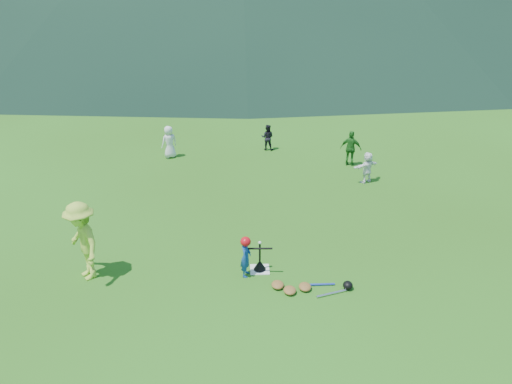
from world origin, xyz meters
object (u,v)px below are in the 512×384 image
at_px(fielder_b, 267,137).
at_px(equipment_pile, 305,287).
at_px(fielder_c, 351,148).
at_px(adult_coach, 83,241).
at_px(batter_child, 246,257).
at_px(home_plate, 260,269).
at_px(batting_tee, 260,265).
at_px(fielder_a, 169,142).
at_px(fielder_d, 367,167).

distance_m(fielder_b, equipment_pile, 9.42).
relative_size(fielder_c, equipment_pile, 0.71).
distance_m(adult_coach, fielder_b, 9.88).
bearing_deg(batter_child, adult_coach, 101.78).
relative_size(home_plate, fielder_c, 0.35).
bearing_deg(batting_tee, adult_coach, -177.98).
relative_size(fielder_a, fielder_d, 1.16).
bearing_deg(equipment_pile, batter_child, 154.43).
height_order(adult_coach, fielder_b, adult_coach).
bearing_deg(home_plate, equipment_pile, -40.46).
height_order(fielder_b, fielder_c, fielder_c).
xyz_separation_m(adult_coach, equipment_pile, (4.95, -0.69, -0.87)).
bearing_deg(fielder_a, adult_coach, 52.28).
distance_m(adult_coach, equipment_pile, 5.08).
bearing_deg(fielder_a, fielder_c, 139.78).
xyz_separation_m(batter_child, fielder_c, (3.88, 6.98, 0.15)).
bearing_deg(adult_coach, batter_child, 53.51).
height_order(home_plate, fielder_c, fielder_c).
distance_m(home_plate, batting_tee, 0.12).
bearing_deg(equipment_pile, fielder_a, 114.90).
relative_size(adult_coach, fielder_b, 1.85).
xyz_separation_m(home_plate, batting_tee, (0.00, 0.00, 0.12)).
xyz_separation_m(home_plate, fielder_c, (3.55, 6.78, 0.63)).
height_order(adult_coach, fielder_a, adult_coach).
distance_m(batter_child, fielder_d, 6.78).
xyz_separation_m(adult_coach, fielder_a, (0.93, 7.98, -0.33)).
bearing_deg(fielder_b, home_plate, 99.67).
xyz_separation_m(batter_child, fielder_d, (4.10, 5.40, 0.04)).
xyz_separation_m(fielder_b, fielder_d, (3.11, -3.37, 0.02)).
bearing_deg(fielder_d, fielder_c, -110.75).
bearing_deg(equipment_pile, fielder_c, 71.27).
distance_m(fielder_c, equipment_pile, 8.05).
distance_m(fielder_b, fielder_c, 3.40).
distance_m(batter_child, equipment_pile, 1.50).
distance_m(adult_coach, fielder_d, 9.42).
bearing_deg(batting_tee, batter_child, -148.18).
bearing_deg(batting_tee, home_plate, 0.00).
distance_m(fielder_a, fielder_d, 7.31).
bearing_deg(home_plate, fielder_d, 54.05).
distance_m(fielder_d, equipment_pile, 6.66).
xyz_separation_m(fielder_d, equipment_pile, (-2.80, -6.03, -0.46)).
bearing_deg(home_plate, fielder_b, 85.58).
distance_m(home_plate, fielder_a, 8.43).
height_order(home_plate, fielder_b, fielder_b).
height_order(batter_child, fielder_b, fielder_b).
xyz_separation_m(fielder_a, equipment_pile, (4.02, -8.67, -0.54)).
xyz_separation_m(home_plate, fielder_b, (0.66, 8.57, 0.50)).
relative_size(fielder_c, fielder_d, 1.22).
distance_m(batter_child, batting_tee, 0.53).
xyz_separation_m(fielder_a, batting_tee, (3.05, -7.84, -0.48)).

